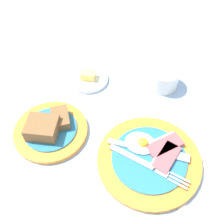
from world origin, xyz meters
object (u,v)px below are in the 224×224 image
at_px(breakfast_plate, 150,158).
at_px(butter_dish, 89,78).
at_px(bread_plate, 50,128).
at_px(sugar_cup, 164,77).

xyz_separation_m(breakfast_plate, butter_dish, (-0.23, 0.19, -0.00)).
relative_size(breakfast_plate, bread_plate, 1.31).
bearing_deg(sugar_cup, breakfast_plate, -82.81).
height_order(sugar_cup, butter_dish, sugar_cup).
xyz_separation_m(bread_plate, sugar_cup, (0.21, 0.25, 0.01)).
xyz_separation_m(breakfast_plate, bread_plate, (-0.25, -0.01, 0.01)).
distance_m(breakfast_plate, butter_dish, 0.30).
relative_size(breakfast_plate, butter_dish, 2.11).
height_order(bread_plate, butter_dish, bread_plate).
bearing_deg(breakfast_plate, butter_dish, 141.25).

